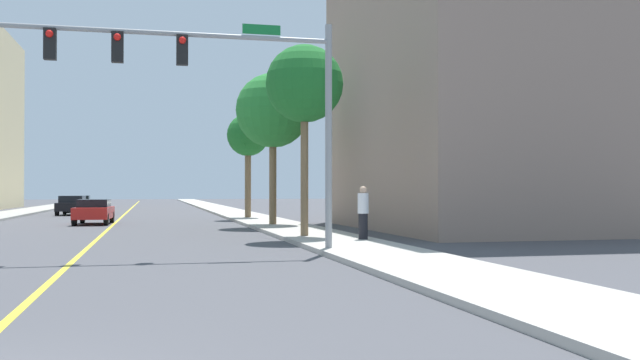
{
  "coord_description": "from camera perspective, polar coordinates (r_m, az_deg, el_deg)",
  "views": [
    {
      "loc": [
        1.96,
        -6.45,
        1.84
      ],
      "look_at": [
        9.26,
        23.82,
        2.29
      ],
      "focal_mm": 39.35,
      "sensor_mm": 36.0,
      "label": 1
    }
  ],
  "objects": [
    {
      "name": "car_red",
      "position": [
        39.57,
        -17.91,
        -2.41
      ],
      "size": [
        1.94,
        4.27,
        1.34
      ],
      "rotation": [
        0.0,
        0.0,
        -0.04
      ],
      "color": "red",
      "rests_on": "ground"
    },
    {
      "name": "building_right_near",
      "position": [
        34.62,
        12.12,
        9.12
      ],
      "size": [
        10.16,
        16.03,
        15.62
      ],
      "primitive_type": "cube",
      "color": "gray",
      "rests_on": "ground"
    },
    {
      "name": "palm_mid",
      "position": [
        35.02,
        -3.85,
        5.59
      ],
      "size": [
        3.7,
        3.7,
        7.49
      ],
      "color": "brown",
      "rests_on": "sidewalk_right"
    },
    {
      "name": "lane_marking_center",
      "position": [
        48.52,
        -15.88,
        -2.96
      ],
      "size": [
        0.16,
        144.0,
        0.01
      ],
      "primitive_type": "cube",
      "color": "yellow",
      "rests_on": "ground"
    },
    {
      "name": "palm_far",
      "position": [
        43.81,
        -5.87,
        3.52
      ],
      "size": [
        2.62,
        2.62,
        6.42
      ],
      "color": "brown",
      "rests_on": "sidewalk_right"
    },
    {
      "name": "sidewalk_right",
      "position": [
        48.87,
        -6.3,
        -2.89
      ],
      "size": [
        3.04,
        168.0,
        0.15
      ],
      "primitive_type": "cube",
      "color": "#B2ADA3",
      "rests_on": "ground"
    },
    {
      "name": "car_black",
      "position": [
        54.52,
        -19.46,
        -1.93
      ],
      "size": [
        2.06,
        4.42,
        1.42
      ],
      "rotation": [
        0.0,
        0.0,
        -0.05
      ],
      "color": "black",
      "rests_on": "ground"
    },
    {
      "name": "pedestrian",
      "position": [
        24.1,
        3.53,
        -2.66
      ],
      "size": [
        0.38,
        0.38,
        1.82
      ],
      "rotation": [
        0.0,
        0.0,
        1.45
      ],
      "color": "black",
      "rests_on": "sidewalk_right"
    },
    {
      "name": "car_green",
      "position": [
        61.22,
        -18.99,
        -1.83
      ],
      "size": [
        1.88,
        3.98,
        1.38
      ],
      "rotation": [
        0.0,
        0.0,
        0.01
      ],
      "color": "#196638",
      "rests_on": "ground"
    },
    {
      "name": "traffic_signal_mast",
      "position": [
        20.2,
        -8.6,
        8.23
      ],
      "size": [
        10.04,
        0.36,
        6.55
      ],
      "color": "gray",
      "rests_on": "sidewalk_right"
    },
    {
      "name": "ground",
      "position": [
        48.52,
        -15.88,
        -2.96
      ],
      "size": [
        192.0,
        192.0,
        0.0
      ],
      "primitive_type": "plane",
      "color": "#47474C"
    },
    {
      "name": "palm_near",
      "position": [
        26.2,
        -1.28,
        7.71
      ],
      "size": [
        2.89,
        2.89,
        7.08
      ],
      "color": "brown",
      "rests_on": "sidewalk_right"
    }
  ]
}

